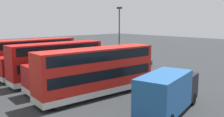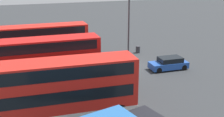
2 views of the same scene
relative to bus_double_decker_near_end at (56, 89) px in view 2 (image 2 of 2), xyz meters
name	(u,v)px [view 2 (image 2 of 2)]	position (x,y,z in m)	size (l,w,h in m)	color
ground_plane	(134,66)	(9.10, -10.47, -2.45)	(140.00, 140.00, 0.00)	#2D3033
bus_double_decker_near_end	(56,89)	(0.00, 0.00, 0.00)	(3.40, 12.19, 4.55)	red
bus_single_deck_second	(54,81)	(3.57, -0.33, -0.83)	(3.29, 11.47, 2.95)	#A51919
bus_double_decker_third	(43,60)	(7.34, 0.02, 0.00)	(2.97, 11.09, 4.55)	#B71411
bus_single_deck_fourth	(43,58)	(10.71, -0.34, -0.83)	(3.01, 11.64, 2.95)	#B71411
bus_double_decker_fifth	(40,43)	(14.32, -0.41, 0.00)	(2.78, 11.50, 4.55)	red
bus_single_deck_sixth	(38,43)	(17.88, -0.52, -0.83)	(3.30, 10.74, 2.95)	red
car_hatchback_silver	(169,63)	(6.70, -13.68, -1.75)	(2.01, 4.39, 1.43)	#1E479E
lamp_post_tall	(129,31)	(5.31, -8.05, 2.64)	(0.70, 0.30, 8.80)	#38383D
waste_bin_yellow	(138,49)	(13.97, -13.27, -1.98)	(0.60, 0.60, 0.95)	#333338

